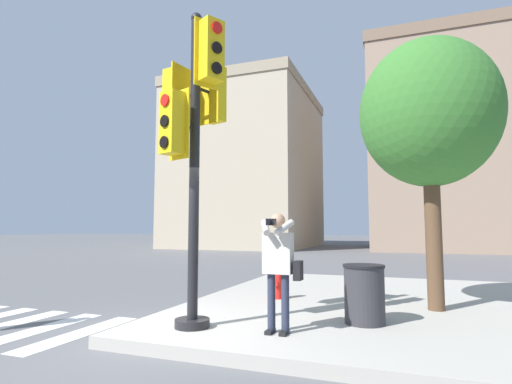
% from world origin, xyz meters
% --- Properties ---
extents(ground_plane, '(160.00, 160.00, 0.00)m').
position_xyz_m(ground_plane, '(0.00, 0.00, 0.00)').
color(ground_plane, '#5B5B5E').
extents(sidewalk_corner, '(8.00, 8.00, 0.17)m').
position_xyz_m(sidewalk_corner, '(3.50, 3.50, 0.09)').
color(sidewalk_corner, '#ADA89E').
rests_on(sidewalk_corner, ground_plane).
extents(traffic_signal_pole, '(1.13, 1.15, 4.75)m').
position_xyz_m(traffic_signal_pole, '(0.55, 0.36, 3.18)').
color(traffic_signal_pole, black).
rests_on(traffic_signal_pole, sidewalk_corner).
extents(person_photographer, '(0.58, 0.54, 1.63)m').
position_xyz_m(person_photographer, '(1.84, 0.51, 1.14)').
color(person_photographer, black).
rests_on(person_photographer, sidewalk_corner).
extents(street_tree, '(2.46, 2.46, 4.88)m').
position_xyz_m(street_tree, '(3.97, 2.92, 3.67)').
color(street_tree, brown).
rests_on(street_tree, sidewalk_corner).
extents(fire_hydrant, '(0.20, 0.26, 0.66)m').
position_xyz_m(fire_hydrant, '(1.04, 3.04, 0.49)').
color(fire_hydrant, red).
rests_on(fire_hydrant, sidewalk_corner).
extents(trash_bin, '(0.63, 0.63, 0.88)m').
position_xyz_m(trash_bin, '(2.89, 1.48, 0.61)').
color(trash_bin, '#2D2D33').
rests_on(trash_bin, sidewalk_corner).
extents(building_left, '(10.80, 12.91, 13.44)m').
position_xyz_m(building_left, '(-9.06, 27.33, 6.73)').
color(building_left, tan).
rests_on(building_left, ground_plane).
extents(building_right, '(17.94, 13.05, 15.12)m').
position_xyz_m(building_right, '(10.21, 28.88, 7.57)').
color(building_right, gray).
rests_on(building_right, ground_plane).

